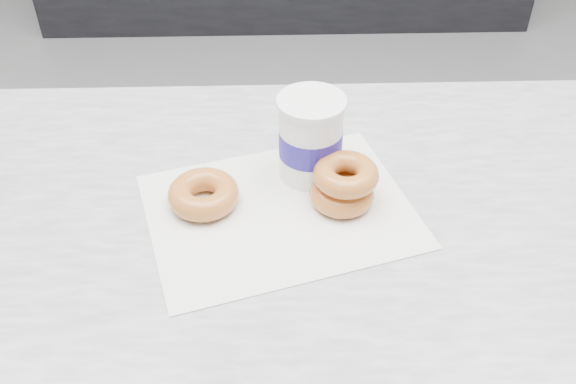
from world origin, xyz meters
name	(u,v)px	position (x,y,z in m)	size (l,w,h in m)	color
ground	(304,316)	(0.00, 0.00, 0.00)	(5.00, 5.00, 0.00)	gray
wax_paper	(280,211)	(-0.07, -0.54, 0.90)	(0.34, 0.26, 0.00)	silver
donut_single	(204,194)	(-0.17, -0.52, 0.92)	(0.10, 0.10, 0.03)	#D27B3A
donut_stack	(344,184)	(0.01, -0.53, 0.93)	(0.12, 0.12, 0.06)	#D27B3A
coffee_cup	(311,138)	(-0.03, -0.46, 0.96)	(0.11, 0.11, 0.12)	white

